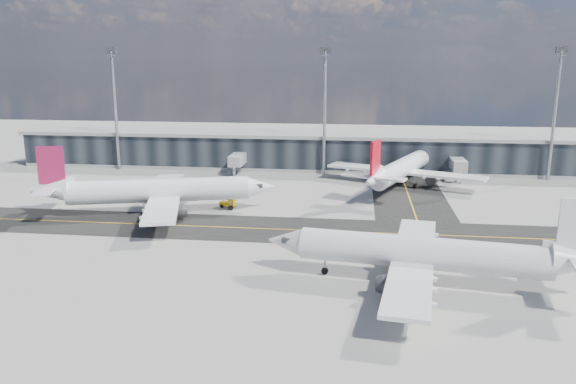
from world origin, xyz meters
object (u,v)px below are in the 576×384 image
object	(u,v)px
airliner_af	(155,191)
airliner_near	(427,254)
service_van	(448,178)
airliner_redtail	(402,168)
baggage_tug	(229,203)

from	to	relation	value
airliner_af	airliner_near	world-z (taller)	airliner_af
airliner_near	service_van	distance (m)	60.91
airliner_redtail	baggage_tug	distance (m)	38.83
airliner_redtail	baggage_tug	world-z (taller)	airliner_redtail
airliner_af	airliner_redtail	size ratio (longest dim) A/B	1.06
airliner_near	baggage_tug	distance (m)	44.70
baggage_tug	service_van	bearing A→B (deg)	137.68
airliner_af	airliner_near	distance (m)	50.68
airliner_redtail	service_van	bearing A→B (deg)	54.04
airliner_redtail	baggage_tug	bearing A→B (deg)	-124.47
airliner_af	baggage_tug	world-z (taller)	airliner_af
airliner_af	airliner_near	xyz separation A→B (m)	(43.25, -26.42, -0.21)
airliner_redtail	airliner_near	bearing A→B (deg)	-68.92
service_van	baggage_tug	bearing A→B (deg)	-147.17
airliner_redtail	airliner_near	world-z (taller)	airliner_redtail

